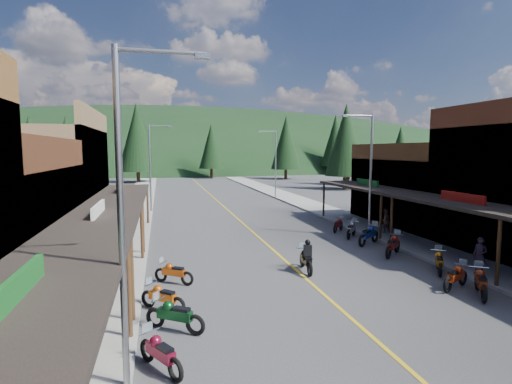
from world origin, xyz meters
TOP-DOWN VIEW (x-y plane):
  - ground at (0.00, 0.00)m, footprint 220.00×220.00m
  - centerline at (0.00, 20.00)m, footprint 0.15×90.00m
  - sidewalk_west at (-8.70, 20.00)m, footprint 3.40×94.00m
  - sidewalk_east at (8.70, 20.00)m, footprint 3.40×94.00m
  - shop_west_3 at (-13.78, 11.30)m, footprint 10.90×10.20m
  - shop_east_3 at (13.75, 11.30)m, footprint 10.90×10.20m
  - streetlight_0 at (-6.95, -6.00)m, footprint 2.16×0.18m
  - streetlight_1 at (-6.95, 22.00)m, footprint 2.16×0.18m
  - streetlight_2 at (6.95, 8.00)m, footprint 2.16×0.18m
  - streetlight_3 at (6.95, 30.00)m, footprint 2.16×0.18m
  - ridge_hill at (0.00, 135.00)m, footprint 310.00×140.00m
  - pine_1 at (-24.00, 70.00)m, footprint 5.88×5.88m
  - pine_2 at (-10.00, 58.00)m, footprint 6.72×6.72m
  - pine_3 at (4.00, 66.00)m, footprint 5.04×5.04m
  - pine_4 at (18.00, 60.00)m, footprint 5.88×5.88m
  - pine_5 at (34.00, 72.00)m, footprint 6.72×6.72m
  - pine_6 at (46.00, 64.00)m, footprint 5.04×5.04m
  - pine_7 at (-32.00, 76.00)m, footprint 5.88×5.88m
  - pine_8 at (-22.00, 40.00)m, footprint 4.48×4.48m
  - pine_9 at (24.00, 45.00)m, footprint 4.93×4.93m
  - pine_10 at (-18.00, 50.00)m, footprint 5.38×5.38m
  - pine_11 at (20.00, 38.00)m, footprint 5.82×5.82m
  - bike_west_5 at (-6.32, -5.32)m, footprint 1.54×1.95m
  - bike_west_6 at (-5.87, -3.09)m, footprint 2.08×1.73m
  - bike_west_7 at (-6.23, -1.30)m, footprint 1.87×1.76m
  - bike_west_8 at (-5.75, 1.57)m, footprint 1.88×1.59m
  - bike_east_6 at (5.90, -2.75)m, footprint 1.78×2.16m
  - bike_east_7 at (5.54, -1.81)m, footprint 2.04×1.45m
  - bike_east_8 at (6.36, 0.24)m, footprint 1.67×2.04m
  - bike_east_9 at (5.96, 3.42)m, footprint 2.19×2.07m
  - bike_east_10 at (5.99, 6.06)m, footprint 2.36×1.94m
  - bike_east_11 at (5.90, 8.17)m, footprint 1.86×2.03m
  - bike_east_12 at (5.88, 10.10)m, footprint 1.73×1.81m
  - rider_on_bike at (0.37, 1.85)m, footprint 0.96×2.17m
  - pedestrian_east_a at (7.64, -0.78)m, footprint 0.61×0.72m
  - pedestrian_east_b at (8.50, 8.43)m, footprint 0.80×0.47m

SIDE VIEW (x-z plane):
  - ground at x=0.00m, z-range 0.00..0.00m
  - ridge_hill at x=0.00m, z-range -30.00..30.00m
  - centerline at x=0.00m, z-range 0.00..0.01m
  - sidewalk_west at x=-8.70m, z-range 0.00..0.15m
  - sidewalk_east at x=8.70m, z-range 0.00..0.15m
  - bike_west_8 at x=-5.75m, z-range 0.00..1.07m
  - bike_east_12 at x=5.88m, z-range 0.00..1.07m
  - bike_west_5 at x=-6.32m, z-range 0.00..1.09m
  - bike_west_7 at x=-6.23m, z-range 0.00..1.10m
  - bike_east_7 at x=5.54m, z-range 0.00..1.12m
  - bike_east_8 at x=6.36m, z-range 0.00..1.15m
  - bike_west_6 at x=-5.87m, z-range 0.00..1.18m
  - bike_east_11 at x=5.90m, z-range 0.00..1.18m
  - bike_east_6 at x=5.90m, z-range 0.00..1.21m
  - rider_on_bike at x=0.37m, z-range -0.16..1.44m
  - bike_east_9 at x=5.96m, z-range 0.00..1.30m
  - bike_east_10 at x=5.99m, z-range 0.00..1.33m
  - pedestrian_east_b at x=8.50m, z-range 0.15..1.78m
  - pedestrian_east_a at x=7.64m, z-range 0.15..1.84m
  - shop_east_3 at x=13.75m, z-range -0.57..5.63m
  - shop_west_3 at x=-13.78m, z-range -0.58..7.62m
  - streetlight_0 at x=-6.95m, z-range 0.46..8.46m
  - streetlight_1 at x=-6.95m, z-range 0.46..8.46m
  - streetlight_2 at x=6.95m, z-range 0.46..8.46m
  - streetlight_3 at x=6.95m, z-range 0.46..8.46m
  - pine_8 at x=-22.00m, z-range 0.98..10.98m
  - pine_9 at x=24.00m, z-range 0.98..11.78m
  - pine_3 at x=4.00m, z-range 0.98..11.98m
  - pine_6 at x=46.00m, z-range 0.98..11.98m
  - pine_10 at x=-18.00m, z-range 0.98..12.58m
  - pine_11 at x=20.00m, z-range 0.99..13.39m
  - pine_1 at x=-24.00m, z-range 0.99..13.49m
  - pine_4 at x=18.00m, z-range 0.99..13.49m
  - pine_7 at x=-32.00m, z-range 0.99..13.49m
  - pine_2 at x=-10.00m, z-range 0.99..14.99m
  - pine_5 at x=34.00m, z-range 0.99..14.99m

